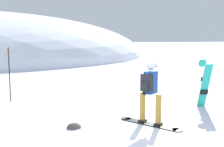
{
  "coord_description": "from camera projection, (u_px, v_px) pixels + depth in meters",
  "views": [
    {
      "loc": [
        -1.97,
        -5.97,
        2.27
      ],
      "look_at": [
        0.23,
        3.64,
        1.0
      ],
      "focal_mm": 43.79,
      "sensor_mm": 36.0,
      "label": 1
    }
  ],
  "objects": [
    {
      "name": "piste_marker_near",
      "position": [
        9.0,
        70.0,
        9.74
      ],
      "size": [
        0.2,
        0.2,
        2.0
      ],
      "color": "black",
      "rests_on": "ground"
    },
    {
      "name": "rock_dark",
      "position": [
        74.0,
        128.0,
        6.96
      ],
      "size": [
        0.38,
        0.32,
        0.26
      ],
      "color": "#4C4742",
      "rests_on": "ground"
    },
    {
      "name": "snowboarder_main",
      "position": [
        150.0,
        91.0,
        7.1
      ],
      "size": [
        1.27,
        1.49,
        1.71
      ],
      "color": "black",
      "rests_on": "ground"
    },
    {
      "name": "spare_snowboard",
      "position": [
        204.0,
        83.0,
        8.94
      ],
      "size": [
        0.28,
        0.48,
        1.6
      ],
      "color": "#23B7A3",
      "rests_on": "ground"
    },
    {
      "name": "ground_plane",
      "position": [
        137.0,
        134.0,
        6.49
      ],
      "size": [
        300.0,
        300.0,
        0.0
      ],
      "primitive_type": "plane",
      "color": "white"
    }
  ]
}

